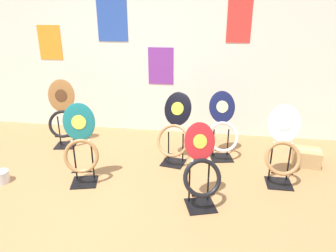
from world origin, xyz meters
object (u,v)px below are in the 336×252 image
at_px(paint_can, 1,176).
at_px(toilet_seat_display_crimson_swirl, 201,172).
at_px(storage_box, 306,157).
at_px(toilet_seat_display_white_plain, 283,149).
at_px(toilet_seat_display_woodgrain, 62,115).
at_px(toilet_seat_display_jazz_black, 175,131).
at_px(toilet_seat_display_teal_sax, 81,146).
at_px(toilet_seat_display_navy_moon, 223,129).

bearing_deg(paint_can, toilet_seat_display_crimson_swirl, -2.41).
bearing_deg(storage_box, toilet_seat_display_crimson_swirl, -139.61).
bearing_deg(toilet_seat_display_white_plain, toilet_seat_display_woodgrain, 168.03).
height_order(toilet_seat_display_white_plain, paint_can, toilet_seat_display_white_plain).
distance_m(toilet_seat_display_jazz_black, toilet_seat_display_woodgrain, 1.67).
relative_size(toilet_seat_display_woodgrain, paint_can, 5.21).
distance_m(toilet_seat_display_white_plain, toilet_seat_display_jazz_black, 1.29).
relative_size(toilet_seat_display_white_plain, storage_box, 2.46).
distance_m(toilet_seat_display_woodgrain, storage_box, 3.34).
bearing_deg(toilet_seat_display_jazz_black, storage_box, 6.12).
relative_size(toilet_seat_display_teal_sax, storage_box, 2.56).
height_order(toilet_seat_display_jazz_black, storage_box, toilet_seat_display_jazz_black).
height_order(paint_can, storage_box, storage_box).
xyz_separation_m(toilet_seat_display_white_plain, toilet_seat_display_teal_sax, (-2.19, -0.34, 0.03)).
height_order(toilet_seat_display_teal_sax, toilet_seat_display_woodgrain, toilet_seat_display_woodgrain).
distance_m(toilet_seat_display_white_plain, toilet_seat_display_crimson_swirl, 1.03).
distance_m(toilet_seat_display_navy_moon, toilet_seat_display_woodgrain, 2.25).
bearing_deg(storage_box, toilet_seat_display_white_plain, -129.60).
relative_size(toilet_seat_display_navy_moon, toilet_seat_display_teal_sax, 0.94).
bearing_deg(toilet_seat_display_teal_sax, toilet_seat_display_navy_moon, 30.28).
height_order(toilet_seat_display_jazz_black, paint_can, toilet_seat_display_jazz_black).
bearing_deg(paint_can, toilet_seat_display_jazz_black, 23.42).
xyz_separation_m(toilet_seat_display_white_plain, toilet_seat_display_navy_moon, (-0.64, 0.56, -0.01)).
relative_size(toilet_seat_display_navy_moon, toilet_seat_display_jazz_black, 0.98).
relative_size(toilet_seat_display_woodgrain, storage_box, 2.67).
height_order(toilet_seat_display_teal_sax, toilet_seat_display_jazz_black, toilet_seat_display_teal_sax).
xyz_separation_m(toilet_seat_display_white_plain, toilet_seat_display_jazz_black, (-1.24, 0.34, 0.01)).
bearing_deg(paint_can, toilet_seat_display_white_plain, 8.76).
height_order(toilet_seat_display_teal_sax, paint_can, toilet_seat_display_teal_sax).
distance_m(toilet_seat_display_white_plain, paint_can, 3.18).
bearing_deg(paint_can, toilet_seat_display_navy_moon, 22.83).
bearing_deg(toilet_seat_display_teal_sax, paint_can, -171.25).
bearing_deg(toilet_seat_display_white_plain, paint_can, -171.24).
height_order(toilet_seat_display_teal_sax, storage_box, toilet_seat_display_teal_sax).
relative_size(toilet_seat_display_woodgrain, toilet_seat_display_crimson_swirl, 1.15).
relative_size(toilet_seat_display_white_plain, toilet_seat_display_woodgrain, 0.92).
bearing_deg(toilet_seat_display_woodgrain, toilet_seat_display_teal_sax, -53.50).
distance_m(toilet_seat_display_navy_moon, toilet_seat_display_crimson_swirl, 1.16).
bearing_deg(storage_box, paint_can, -164.34).
bearing_deg(paint_can, storage_box, 15.66).
xyz_separation_m(toilet_seat_display_white_plain, toilet_seat_display_woodgrain, (-2.89, 0.61, 0.05)).
height_order(toilet_seat_display_white_plain, toilet_seat_display_navy_moon, toilet_seat_display_white_plain).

